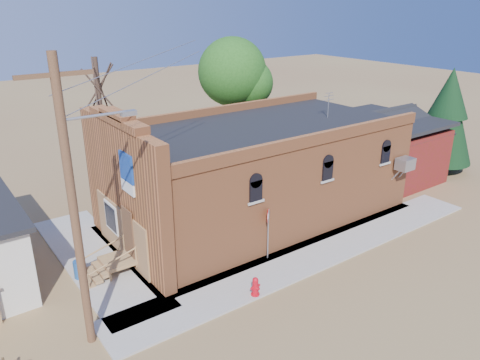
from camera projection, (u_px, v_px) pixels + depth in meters
ground at (305, 275)px, 18.57m from camera, size 120.00×120.00×0.00m
sidewalk_south at (316, 254)px, 20.05m from camera, size 19.00×2.20×0.08m
sidewalk_west at (96, 259)px, 19.63m from camera, size 2.60×10.00×0.08m
brick_bar at (254, 173)px, 22.79m from camera, size 16.40×7.97×6.30m
red_shed at (383, 141)px, 28.23m from camera, size 5.40×6.40×4.30m
utility_pole at (75, 204)px, 13.30m from camera, size 3.12×0.26×9.00m
tree_bare_near at (98, 87)px, 24.62m from camera, size 2.80×2.80×7.65m
tree_leafy at (232, 72)px, 29.95m from camera, size 4.40×4.40×8.15m
evergreen_tree at (447, 113)px, 28.77m from camera, size 3.60×3.60×6.50m
fire_hydrant at (255, 286)px, 17.03m from camera, size 0.43×0.43×0.74m
stop_sign at (268, 221)px, 19.03m from camera, size 0.45×0.48×2.24m
trash_barrel at (80, 269)px, 18.15m from camera, size 0.60×0.60×0.70m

